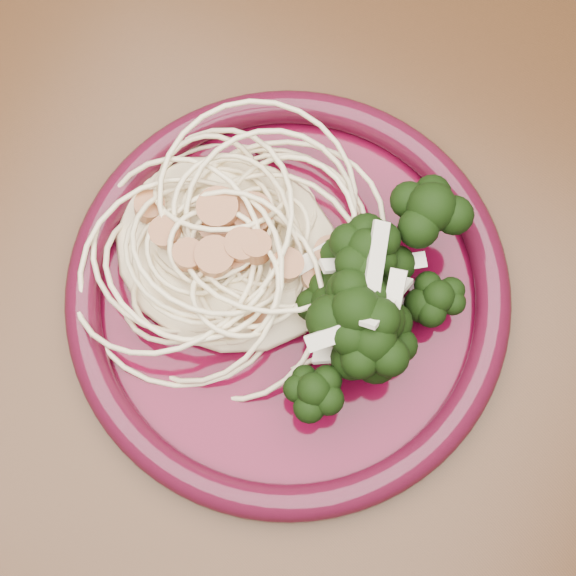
# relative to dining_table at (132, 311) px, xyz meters

# --- Properties ---
(dining_table) EXTENTS (1.20, 0.80, 0.75)m
(dining_table) POSITION_rel_dining_table_xyz_m (0.00, 0.00, 0.00)
(dining_table) COLOR #472814
(dining_table) RESTS_ON ground
(dinner_plate) EXTENTS (0.31, 0.31, 0.02)m
(dinner_plate) POSITION_rel_dining_table_xyz_m (0.11, 0.04, 0.11)
(dinner_plate) COLOR #4A051A
(dinner_plate) RESTS_ON dining_table
(spaghetti_pile) EXTENTS (0.16, 0.15, 0.03)m
(spaghetti_pile) POSITION_rel_dining_table_xyz_m (0.07, 0.05, 0.12)
(spaghetti_pile) COLOR #F9E7B4
(spaghetti_pile) RESTS_ON dinner_plate
(scallop_cluster) EXTENTS (0.14, 0.14, 0.04)m
(scallop_cluster) POSITION_rel_dining_table_xyz_m (0.07, 0.05, 0.16)
(scallop_cluster) COLOR #AC6F44
(scallop_cluster) RESTS_ON spaghetti_pile
(broccoli_pile) EXTENTS (0.12, 0.17, 0.06)m
(broccoli_pile) POSITION_rel_dining_table_xyz_m (0.17, 0.04, 0.13)
(broccoli_pile) COLOR black
(broccoli_pile) RESTS_ON dinner_plate
(onion_garnish) EXTENTS (0.08, 0.11, 0.05)m
(onion_garnish) POSITION_rel_dining_table_xyz_m (0.17, 0.04, 0.17)
(onion_garnish) COLOR beige
(onion_garnish) RESTS_ON broccoli_pile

